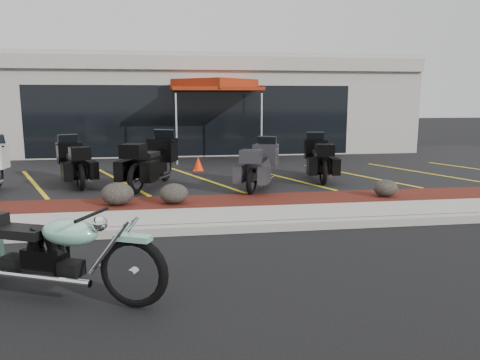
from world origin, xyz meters
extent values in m
plane|color=black|center=(0.00, 0.00, 0.00)|extent=(90.00, 90.00, 0.00)
cube|color=gray|center=(0.00, 0.90, 0.07)|extent=(24.00, 0.25, 0.15)
cube|color=gray|center=(0.00, 1.60, 0.07)|extent=(24.00, 1.20, 0.15)
cube|color=#3A160D|center=(0.00, 2.80, 0.08)|extent=(24.00, 1.20, 0.16)
cube|color=black|center=(0.00, 8.20, 0.07)|extent=(26.00, 9.60, 0.15)
cube|color=gray|center=(0.00, 14.50, 2.00)|extent=(18.00, 8.00, 4.00)
cube|color=black|center=(0.00, 10.52, 1.50)|extent=(12.00, 0.06, 2.60)
cube|color=gray|center=(0.00, 10.49, 3.60)|extent=(18.00, 0.30, 0.50)
ellipsoid|color=black|center=(-1.96, 2.65, 0.40)|extent=(0.67, 0.56, 0.47)
ellipsoid|color=black|center=(-0.81, 2.62, 0.37)|extent=(0.60, 0.50, 0.43)
ellipsoid|color=black|center=(3.89, 2.63, 0.35)|extent=(0.54, 0.45, 0.38)
cone|color=#FD2C08|center=(-0.03, 7.12, 0.36)|extent=(0.40, 0.40, 0.43)
cylinder|color=silver|center=(-0.76, 8.70, 1.32)|extent=(0.06, 0.06, 2.35)
cylinder|color=silver|center=(2.09, 8.45, 1.32)|extent=(0.06, 0.06, 2.35)
cylinder|color=silver|center=(-0.51, 11.55, 1.32)|extent=(0.06, 0.06, 2.35)
cylinder|color=silver|center=(2.34, 11.30, 1.32)|extent=(0.06, 0.06, 2.35)
cube|color=maroon|center=(0.79, 10.00, 2.65)|extent=(3.31, 3.31, 0.12)
cube|color=maroon|center=(0.79, 10.00, 2.82)|extent=(3.16, 3.16, 0.36)
camera|label=1|loc=(-0.86, -7.03, 2.34)|focal=35.00mm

